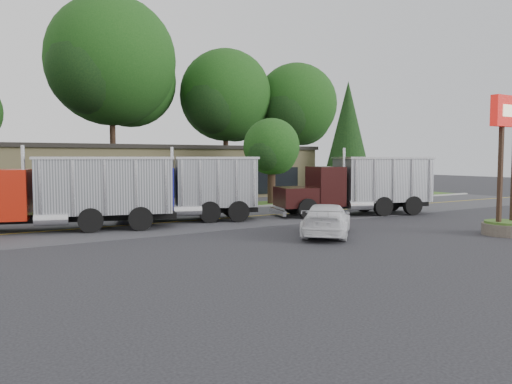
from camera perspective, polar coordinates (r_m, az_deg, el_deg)
ground at (r=18.28m, az=1.74°, el=-6.58°), size 140.00×140.00×0.00m
road at (r=26.16m, az=-9.26°, el=-3.42°), size 60.00×8.00×0.02m
center_line at (r=26.16m, az=-9.26°, el=-3.42°), size 60.00×0.12×0.01m
curb at (r=30.06m, az=-12.35°, el=-2.50°), size 60.00×0.30×0.12m
grass_verge at (r=31.75m, az=-13.44°, el=-2.18°), size 60.00×3.40×0.03m
far_parking at (r=36.51m, az=-15.93°, el=-1.43°), size 60.00×7.00×0.02m
strip_mall at (r=42.69m, az=-15.62°, el=2.03°), size 32.00×12.00×4.00m
bilo_sign at (r=23.99m, az=26.72°, el=0.39°), size 2.20×1.90×5.95m
tree_far_c at (r=51.86m, az=-16.03°, el=13.51°), size 13.24×12.46×18.89m
tree_far_d at (r=55.07m, az=-3.42°, el=10.46°), size 10.50×9.88×14.98m
tree_far_e at (r=57.60m, az=4.66°, el=9.51°), size 9.78×9.20×13.95m
evergreen_right at (r=44.59m, az=10.44°, el=6.66°), size 4.39×4.39×9.97m
tree_verge at (r=36.08m, az=1.83°, el=4.89°), size 4.32×4.07×6.16m
dump_truck_red at (r=24.33m, az=-20.15°, el=0.12°), size 10.54×5.16×3.36m
dump_truck_blue at (r=26.49m, az=-6.81°, el=0.60°), size 7.53×4.72×3.36m
dump_truck_maroon at (r=29.79m, az=12.10°, el=0.93°), size 9.44×4.93×3.36m
rally_car at (r=21.60m, az=8.06°, el=-3.15°), size 4.66×4.72×1.37m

